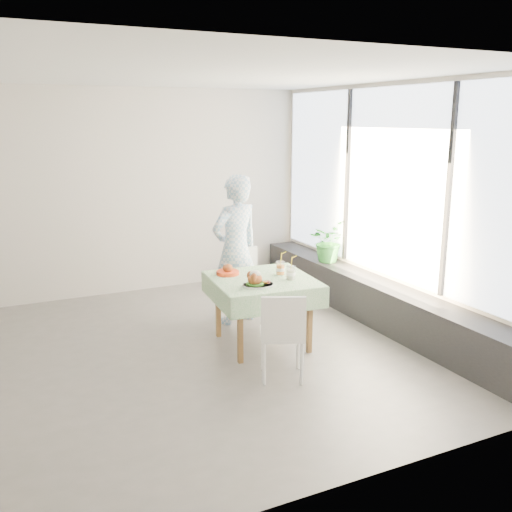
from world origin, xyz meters
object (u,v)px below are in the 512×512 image
chair_far (247,301)px  juice_cup_orange (280,269)px  cafe_table (262,304)px  diner (236,250)px  main_dish (257,281)px  chair_near (282,351)px  potted_plant (328,241)px

chair_far → juice_cup_orange: 0.82m
juice_cup_orange → cafe_table: bearing=-168.0°
chair_far → juice_cup_orange: (0.12, -0.61, 0.53)m
diner → main_dish: diner is taller
cafe_table → diner: diner is taller
diner → juice_cup_orange: diner is taller
chair_far → diner: (-0.09, 0.12, 0.61)m
chair_near → potted_plant: 2.67m
juice_cup_orange → chair_far: bearing=101.2°
chair_far → main_dish: (-0.30, -0.90, 0.52)m
cafe_table → main_dish: main_dish is taller
cafe_table → chair_near: (-0.20, -0.81, -0.20)m
main_dish → juice_cup_orange: juice_cup_orange is taller
chair_near → juice_cup_orange: (0.44, 0.87, 0.55)m
chair_far → main_dish: 1.08m
juice_cup_orange → chair_near: bearing=-116.9°
chair_near → main_dish: bearing=88.4°
cafe_table → potted_plant: 1.95m
main_dish → juice_cup_orange: bearing=34.0°
cafe_table → diner: 0.90m
cafe_table → potted_plant: bearing=36.5°
chair_far → diner: diner is taller
juice_cup_orange → potted_plant: size_ratio=0.50×
diner → cafe_table: bearing=72.7°
chair_far → potted_plant: potted_plant is taller
chair_far → potted_plant: bearing=18.6°
chair_far → main_dish: bearing=-108.6°
chair_far → diner: 0.63m
chair_near → diner: diner is taller
diner → potted_plant: (1.51, 0.36, -0.10)m
diner → main_dish: size_ratio=5.42×
cafe_table → chair_near: size_ratio=1.33×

